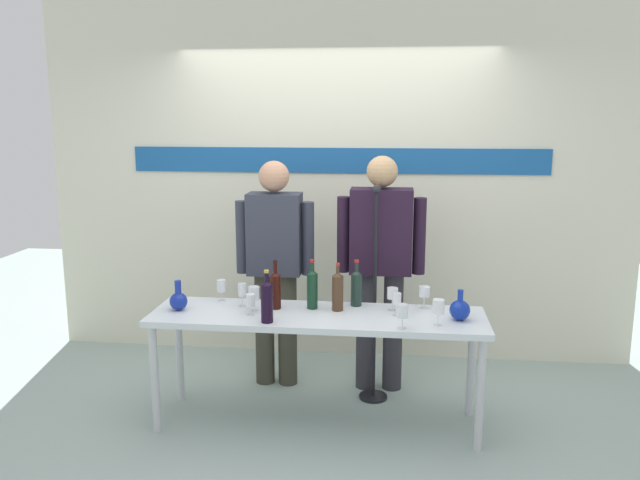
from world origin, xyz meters
TOP-DOWN VIEW (x-y plane):
  - ground_plane at (0.00, 0.00)m, footprint 10.00×10.00m
  - back_wall at (0.00, 1.32)m, footprint 4.77×0.11m
  - display_table at (0.00, 0.00)m, footprint 2.12×0.57m
  - decanter_blue_left at (-0.90, -0.02)m, footprint 0.12×0.12m
  - decanter_blue_right at (0.88, -0.02)m, footprint 0.13×0.13m
  - presenter_left at (-0.38, 0.60)m, footprint 0.57×0.22m
  - presenter_right at (0.38, 0.60)m, footprint 0.63×0.22m
  - wine_bottle_0 at (-0.28, -0.20)m, footprint 0.07×0.07m
  - wine_bottle_1 at (0.12, 0.09)m, footprint 0.07×0.07m
  - wine_bottle_2 at (-0.05, 0.12)m, footprint 0.07×0.07m
  - wine_bottle_3 at (-0.28, 0.08)m, footprint 0.07×0.07m
  - wine_bottle_4 at (0.23, 0.21)m, footprint 0.07×0.07m
  - wine_glass_left_0 at (-0.51, 0.10)m, footprint 0.06×0.06m
  - wine_glass_left_1 at (-0.42, -0.07)m, footprint 0.06×0.06m
  - wine_glass_left_2 at (-0.68, 0.21)m, footprint 0.06×0.06m
  - wine_glass_left_3 at (-0.41, 0.01)m, footprint 0.07×0.07m
  - wine_glass_right_0 at (0.75, -0.14)m, footprint 0.07×0.07m
  - wine_glass_right_1 at (0.53, -0.22)m, footprint 0.07×0.07m
  - wine_glass_right_2 at (0.68, 0.20)m, footprint 0.07×0.07m
  - wine_glass_right_3 at (0.50, 0.02)m, footprint 0.06×0.06m
  - wine_glass_right_4 at (0.47, 0.13)m, footprint 0.07×0.07m
  - microphone_stand at (0.35, 0.42)m, footprint 0.20×0.20m

SIDE VIEW (x-z plane):
  - ground_plane at x=0.00m, z-range 0.00..0.00m
  - microphone_stand at x=0.35m, z-range -0.25..1.28m
  - display_table at x=0.00m, z-range 0.30..1.05m
  - decanter_blue_left at x=-0.90m, z-range 0.71..0.91m
  - decanter_blue_right at x=0.88m, z-range 0.72..0.91m
  - wine_glass_left_1 at x=-0.42m, z-range 0.77..0.91m
  - wine_glass_left_2 at x=-0.68m, z-range 0.77..0.92m
  - wine_glass_right_1 at x=0.53m, z-range 0.78..0.92m
  - wine_glass_right_3 at x=0.50m, z-range 0.78..0.93m
  - wine_glass_left_0 at x=-0.51m, z-range 0.78..0.93m
  - wine_glass_right_2 at x=0.68m, z-range 0.78..0.93m
  - wine_glass_right_4 at x=0.47m, z-range 0.78..0.93m
  - wine_glass_right_0 at x=0.75m, z-range 0.78..0.94m
  - wine_glass_left_3 at x=-0.41m, z-range 0.78..0.94m
  - wine_bottle_4 at x=0.23m, z-range 0.72..1.03m
  - wine_bottle_1 at x=0.12m, z-range 0.72..1.04m
  - wine_bottle_3 at x=-0.28m, z-range 0.72..1.04m
  - wine_bottle_2 at x=-0.05m, z-range 0.72..1.05m
  - wine_bottle_0 at x=-0.28m, z-range 0.72..1.05m
  - presenter_left at x=-0.38m, z-range 0.12..1.78m
  - presenter_right at x=0.38m, z-range 0.13..1.84m
  - back_wall at x=0.00m, z-range 0.00..3.00m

